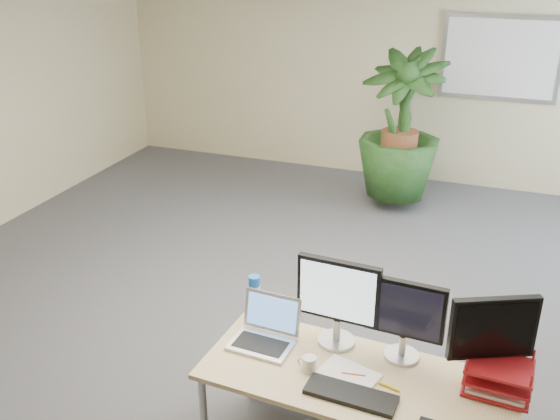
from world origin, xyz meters
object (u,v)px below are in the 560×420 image
(monitor_left, at_px, (338,297))
(monitor_right, at_px, (405,315))
(laptop, at_px, (266,331))
(desk, at_px, (360,386))
(floor_plant, at_px, (399,143))

(monitor_left, height_order, monitor_right, monitor_left)
(monitor_right, xyz_separation_m, laptop, (-0.77, -0.11, -0.21))
(monitor_right, distance_m, laptop, 0.80)
(desk, distance_m, laptop, 0.61)
(desk, xyz_separation_m, laptop, (-0.58, 0.05, 0.19))
(monitor_right, bearing_deg, floor_plant, 100.66)
(desk, distance_m, monitor_left, 0.50)
(desk, relative_size, laptop, 4.60)
(monitor_left, bearing_deg, desk, -41.20)
(desk, bearing_deg, monitor_right, 40.58)
(monitor_left, bearing_deg, laptop, -162.73)
(desk, bearing_deg, laptop, 175.51)
(desk, bearing_deg, floor_plant, 97.43)
(floor_plant, distance_m, monitor_right, 3.67)
(monitor_left, xyz_separation_m, laptop, (-0.39, -0.12, -0.24))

